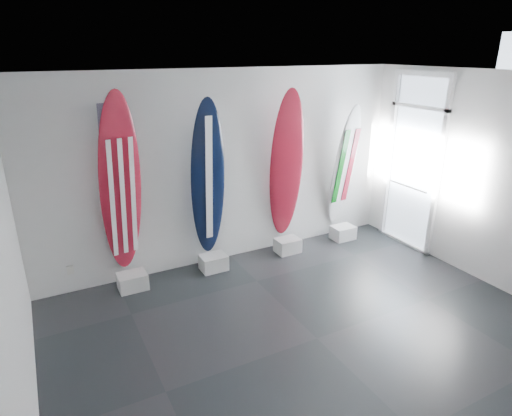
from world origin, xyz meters
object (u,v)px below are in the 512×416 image
surfboard_usa (121,186)px  surfboard_swiss (286,166)px  surfboard_navy (208,180)px  surfboard_italy (344,167)px

surfboard_usa → surfboard_swiss: surfboard_usa is taller
surfboard_navy → surfboard_usa: bearing=177.2°
surfboard_usa → surfboard_navy: (1.25, 0.00, -0.08)m
surfboard_italy → surfboard_swiss: bearing=173.2°
surfboard_swiss → surfboard_usa: bearing=-170.7°
surfboard_navy → surfboard_swiss: bearing=-2.8°
surfboard_usa → surfboard_navy: 1.26m
surfboard_navy → surfboard_italy: 2.53m
surfboard_navy → surfboard_italy: bearing=-2.8°
surfboard_usa → surfboard_swiss: 2.61m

